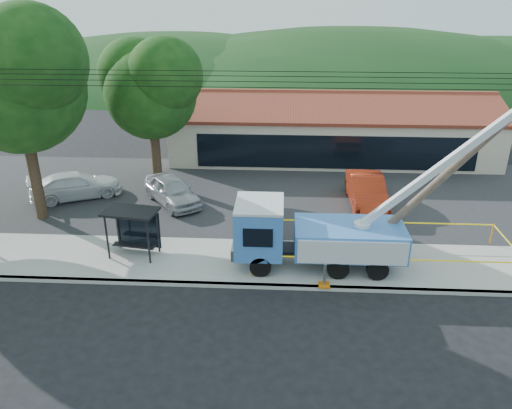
{
  "coord_description": "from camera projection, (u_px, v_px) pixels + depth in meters",
  "views": [
    {
      "loc": [
        0.57,
        -15.18,
        11.3
      ],
      "look_at": [
        -0.55,
        5.0,
        2.43
      ],
      "focal_mm": 35.0,
      "sensor_mm": 36.0,
      "label": 1
    }
  ],
  "objects": [
    {
      "name": "ground",
      "position": [
        263.0,
        319.0,
        18.45
      ],
      "size": [
        120.0,
        120.0,
        0.0
      ],
      "primitive_type": "plane",
      "color": "black",
      "rests_on": "ground"
    },
    {
      "name": "sidewalk",
      "position": [
        267.0,
        263.0,
        22.07
      ],
      "size": [
        60.0,
        4.0,
        0.15
      ],
      "primitive_type": "cube",
      "color": "#A7A59C",
      "rests_on": "ground"
    },
    {
      "name": "utility_truck",
      "position": [
        316.0,
        232.0,
        21.17
      ],
      "size": [
        12.54,
        3.87,
        8.43
      ],
      "color": "black",
      "rests_on": "ground"
    },
    {
      "name": "caution_tape",
      "position": [
        379.0,
        244.0,
        21.93
      ],
      "size": [
        11.12,
        3.56,
        1.03
      ],
      "color": "orange",
      "rests_on": "ground"
    },
    {
      "name": "leaning_pole",
      "position": [
        456.0,
        166.0,
        20.12
      ],
      "size": [
        7.34,
        1.91,
        8.4
      ],
      "color": "brown",
      "rests_on": "ground"
    },
    {
      "name": "car_silver",
      "position": [
        173.0,
        205.0,
        28.11
      ],
      "size": [
        4.16,
        4.67,
        1.53
      ],
      "primitive_type": "imported",
      "rotation": [
        0.0,
        0.0,
        0.65
      ],
      "color": "#ACAFB3",
      "rests_on": "ground"
    },
    {
      "name": "strip_mall",
      "position": [
        331.0,
        129.0,
        35.75
      ],
      "size": [
        22.5,
        8.53,
        4.67
      ],
      "color": "beige",
      "rests_on": "ground"
    },
    {
      "name": "hill_west",
      "position": [
        173.0,
        74.0,
        69.5
      ],
      "size": [
        78.4,
        56.0,
        28.0
      ],
      "primitive_type": "ellipsoid",
      "color": "black",
      "rests_on": "ground"
    },
    {
      "name": "tree_west_near",
      "position": [
        16.0,
        74.0,
        23.35
      ],
      "size": [
        7.56,
        6.72,
        10.8
      ],
      "color": "#332316",
      "rests_on": "ground"
    },
    {
      "name": "hill_center",
      "position": [
        353.0,
        76.0,
        68.22
      ],
      "size": [
        89.6,
        64.0,
        32.0
      ],
      "primitive_type": "ellipsoid",
      "color": "black",
      "rests_on": "ground"
    },
    {
      "name": "hill_east",
      "position": [
        503.0,
        78.0,
        67.2
      ],
      "size": [
        72.8,
        52.0,
        26.0
      ],
      "primitive_type": "ellipsoid",
      "color": "black",
      "rests_on": "ground"
    },
    {
      "name": "tree_lot",
      "position": [
        150.0,
        84.0,
        28.19
      ],
      "size": [
        6.3,
        5.6,
        8.94
      ],
      "color": "#332316",
      "rests_on": "ground"
    },
    {
      "name": "bus_shelter",
      "position": [
        133.0,
        221.0,
        22.06
      ],
      "size": [
        2.48,
        1.75,
        2.21
      ],
      "rotation": [
        0.0,
        0.0,
        -0.16
      ],
      "color": "black",
      "rests_on": "ground"
    },
    {
      "name": "car_white",
      "position": [
        78.0,
        199.0,
        28.89
      ],
      "size": [
        5.44,
        4.11,
        1.47
      ],
      "primitive_type": "imported",
      "rotation": [
        0.0,
        0.0,
        2.04
      ],
      "color": "silver",
      "rests_on": "ground"
    },
    {
      "name": "parking_lot",
      "position": [
        272.0,
        194.0,
        29.4
      ],
      "size": [
        60.0,
        12.0,
        0.1
      ],
      "primitive_type": "cube",
      "color": "#28282B",
      "rests_on": "ground"
    },
    {
      "name": "car_red",
      "position": [
        365.0,
        207.0,
        27.84
      ],
      "size": [
        1.87,
        5.17,
        1.69
      ],
      "primitive_type": "imported",
      "rotation": [
        0.0,
        0.0,
        0.01
      ],
      "color": "#9F270F",
      "rests_on": "ground"
    },
    {
      "name": "curb",
      "position": [
        265.0,
        286.0,
        20.34
      ],
      "size": [
        60.0,
        0.25,
        0.15
      ],
      "primitive_type": "cube",
      "color": "#A7A59C",
      "rests_on": "ground"
    }
  ]
}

